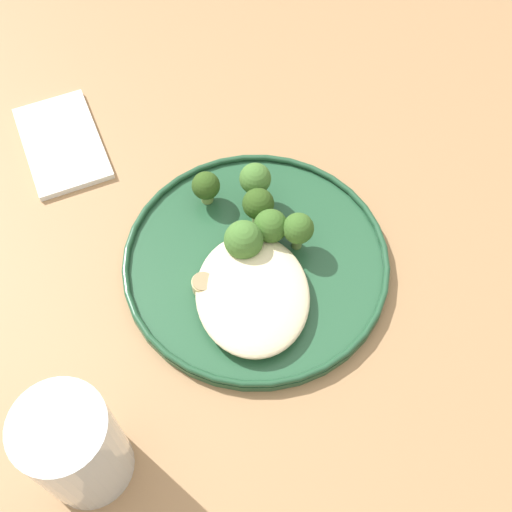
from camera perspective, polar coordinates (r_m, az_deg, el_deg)
The scene contains 18 objects.
ground at distance 1.41m, azimuth -2.02°, elevation -15.89°, with size 6.00×6.00×0.00m, color #47423D.
wooden_dining_table at distance 0.79m, azimuth -3.47°, elevation -3.48°, with size 1.40×1.00×0.74m.
dinner_plate at distance 0.71m, azimuth 0.00°, elevation -0.47°, with size 0.29×0.29×0.02m.
noodle_bed at distance 0.68m, azimuth -0.30°, elevation -3.30°, with size 0.15×0.12×0.03m.
seared_scallop_on_noodles at distance 0.68m, azimuth -0.15°, elevation -2.57°, with size 0.03×0.03×0.02m.
seared_scallop_left_edge at distance 0.66m, azimuth -0.62°, elevation -7.17°, with size 0.02×0.02×0.01m.
seared_scallop_center_golden at distance 0.68m, azimuth 1.88°, elevation -2.61°, with size 0.03×0.03×0.01m.
seared_scallop_large_seared at distance 0.68m, azimuth -4.63°, elevation -2.52°, with size 0.02×0.02×0.02m.
broccoli_floret_beside_noodles at distance 0.70m, azimuth 1.28°, elevation 2.61°, with size 0.04×0.04×0.05m.
broccoli_floret_tall_stalk at distance 0.69m, azimuth 3.70°, elevation 2.35°, with size 0.03×0.03×0.05m.
broccoli_floret_small_sprig at distance 0.72m, azimuth -0.07°, elevation 6.69°, with size 0.04×0.04×0.06m.
broccoli_floret_split_head at distance 0.74m, azimuth -4.21°, elevation 6.09°, with size 0.03×0.03×0.04m.
broccoli_floret_front_edge at distance 0.71m, azimuth 0.20°, elevation 4.50°, with size 0.04×0.04×0.05m.
broccoli_floret_rear_charred at distance 0.69m, azimuth -1.10°, elevation 1.57°, with size 0.04×0.04×0.05m.
onion_sliver_short_strip at distance 0.71m, azimuth 1.34°, elevation -0.20°, with size 0.04×0.01×0.00m, color silver.
onion_sliver_long_sliver at distance 0.73m, azimuth 0.24°, elevation 2.57°, with size 0.04×0.01×0.00m, color silver.
water_glass at distance 0.60m, azimuth -15.28°, elevation -16.03°, with size 0.08×0.08×0.13m.
folded_napkin at distance 0.85m, azimuth -16.58°, elevation 9.45°, with size 0.15×0.09×0.01m, color white.
Camera 1 is at (-0.37, -0.01, 1.36)m, focal length 45.81 mm.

